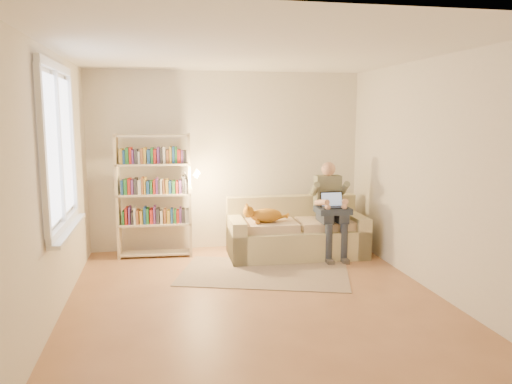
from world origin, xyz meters
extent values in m
plane|color=#986645|center=(0.00, 0.00, 0.00)|extent=(4.50, 4.50, 0.00)
cube|color=white|center=(0.00, 0.00, 2.60)|extent=(4.00, 4.50, 0.02)
cube|color=silver|center=(-2.00, 0.00, 1.30)|extent=(0.02, 4.50, 2.60)
cube|color=silver|center=(2.00, 0.00, 1.30)|extent=(0.02, 4.50, 2.60)
cube|color=silver|center=(0.00, 2.25, 1.30)|extent=(4.00, 0.02, 2.60)
cube|color=silver|center=(0.00, -2.25, 1.30)|extent=(4.00, 0.02, 2.60)
plane|color=white|center=(-1.97, 0.20, 1.65)|extent=(0.00, 1.50, 1.50)
cube|color=white|center=(-1.96, 0.20, 2.44)|extent=(0.05, 1.50, 0.08)
cube|color=white|center=(-1.96, 0.20, 0.86)|extent=(0.05, 1.50, 0.08)
cube|color=white|center=(-1.96, 0.20, 1.65)|extent=(0.04, 0.05, 1.50)
cube|color=white|center=(-1.92, 0.20, 0.81)|extent=(0.12, 1.52, 0.04)
cube|color=beige|center=(0.88, 1.55, 0.20)|extent=(1.92, 0.90, 0.40)
cube|color=beige|center=(0.89, 1.89, 0.60)|extent=(1.90, 0.24, 0.41)
cube|color=beige|center=(0.02, 1.58, 0.29)|extent=(0.21, 0.86, 0.57)
cube|color=beige|center=(1.73, 1.53, 0.29)|extent=(0.21, 0.86, 0.57)
cube|color=beige|center=(0.45, 1.52, 0.46)|extent=(0.82, 0.59, 0.11)
cube|color=beige|center=(1.31, 1.50, 0.46)|extent=(0.82, 0.59, 0.11)
cube|color=gray|center=(1.33, 1.56, 0.89)|extent=(0.36, 0.20, 0.49)
sphere|color=tan|center=(1.33, 1.55, 1.23)|extent=(0.20, 0.20, 0.20)
cube|color=#2E3441|center=(1.22, 1.33, 0.59)|extent=(0.15, 0.40, 0.15)
cube|color=#2E3441|center=(1.43, 1.33, 0.59)|extent=(0.15, 0.40, 0.15)
cylinder|color=#2E3441|center=(1.21, 1.14, 0.27)|extent=(0.10, 0.10, 0.53)
cylinder|color=#2E3441|center=(1.43, 1.13, 0.27)|extent=(0.10, 0.10, 0.53)
ellipsoid|color=orange|center=(0.45, 1.49, 0.61)|extent=(0.44, 0.24, 0.20)
sphere|color=orange|center=(0.20, 1.46, 0.68)|extent=(0.15, 0.15, 0.15)
cylinder|color=orange|center=(0.68, 1.53, 0.57)|extent=(0.21, 0.05, 0.06)
cube|color=#242E40|center=(1.27, 1.32, 0.68)|extent=(0.46, 0.38, 0.08)
cube|color=black|center=(1.27, 1.29, 0.73)|extent=(0.32, 0.23, 0.02)
cube|color=black|center=(1.28, 1.39, 0.82)|extent=(0.32, 0.08, 0.21)
plane|color=#8CA5CC|center=(1.28, 1.39, 0.82)|extent=(0.29, 0.08, 0.28)
cube|color=beige|center=(-1.57, 1.93, 0.86)|extent=(0.05, 0.26, 1.72)
cube|color=beige|center=(-0.58, 1.87, 0.86)|extent=(0.05, 0.26, 1.72)
cube|color=beige|center=(-1.08, 1.90, 0.05)|extent=(1.04, 0.32, 0.03)
cube|color=beige|center=(-1.08, 1.90, 0.46)|extent=(1.04, 0.32, 0.03)
cube|color=beige|center=(-1.08, 1.90, 0.88)|extent=(1.04, 0.32, 0.03)
cube|color=beige|center=(-1.08, 1.90, 1.30)|extent=(1.04, 0.32, 0.03)
cube|color=beige|center=(-1.08, 1.90, 1.69)|extent=(1.04, 0.32, 0.03)
cube|color=#66337F|center=(-1.08, 1.90, 0.58)|extent=(0.88, 0.26, 0.20)
cube|color=#333338|center=(-1.08, 1.90, 1.00)|extent=(0.88, 0.26, 0.20)
cube|color=silver|center=(-1.08, 1.90, 1.42)|extent=(0.88, 0.26, 0.20)
cylinder|color=beige|center=(-0.66, 1.87, 0.92)|extent=(0.09, 0.09, 0.04)
cone|color=beige|center=(-0.52, 1.75, 1.18)|extent=(0.12, 0.14, 0.14)
cube|color=gray|center=(0.27, 0.84, 0.01)|extent=(2.35, 1.80, 0.01)
camera|label=1|loc=(-0.97, -5.07, 1.97)|focal=35.00mm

